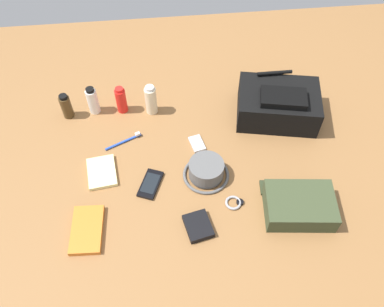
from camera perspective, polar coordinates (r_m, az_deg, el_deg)
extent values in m
cube|color=brown|center=(1.67, 0.00, -1.09)|extent=(2.64, 2.02, 0.02)
cube|color=black|center=(1.81, 12.05, 6.80)|extent=(0.39, 0.31, 0.13)
cube|color=black|center=(1.72, 12.83, 7.68)|extent=(0.21, 0.15, 0.03)
cylinder|color=black|center=(1.83, 11.62, 11.12)|extent=(0.15, 0.02, 0.02)
cube|color=#384228|center=(1.54, 14.96, -7.13)|extent=(0.27, 0.21, 0.08)
cube|color=#2C3520|center=(1.62, 13.81, -4.74)|extent=(0.24, 0.09, 0.01)
cylinder|color=#595959|center=(1.58, 2.03, -2.27)|extent=(0.14, 0.14, 0.07)
torus|color=#595959|center=(1.61, 2.00, -3.00)|extent=(0.19, 0.19, 0.01)
cylinder|color=#473319|center=(1.86, -17.33, 6.30)|extent=(0.05, 0.05, 0.11)
cylinder|color=black|center=(1.81, -17.80, 7.64)|extent=(0.04, 0.04, 0.01)
cylinder|color=white|center=(1.84, -13.85, 7.19)|extent=(0.05, 0.05, 0.12)
cylinder|color=black|center=(1.80, -14.27, 8.71)|extent=(0.04, 0.04, 0.01)
cylinder|color=red|center=(1.82, -9.98, 7.38)|extent=(0.05, 0.05, 0.12)
cylinder|color=red|center=(1.78, -10.28, 8.89)|extent=(0.03, 0.03, 0.01)
cylinder|color=beige|center=(1.79, -5.83, 7.47)|extent=(0.05, 0.05, 0.13)
cylinder|color=silver|center=(1.74, -6.03, 9.18)|extent=(0.04, 0.04, 0.01)
cube|color=orange|center=(1.53, -14.64, -10.39)|extent=(0.12, 0.19, 0.02)
cube|color=white|center=(1.53, -14.62, -10.44)|extent=(0.11, 0.19, 0.01)
cube|color=black|center=(1.59, -5.90, -4.33)|extent=(0.11, 0.15, 0.01)
cube|color=black|center=(1.58, -5.92, -4.20)|extent=(0.09, 0.11, 0.00)
cube|color=#B7B7BC|center=(1.70, 0.71, 1.42)|extent=(0.07, 0.09, 0.01)
cylinder|color=silver|center=(1.69, 0.77, 1.15)|extent=(0.03, 0.03, 0.00)
torus|color=#99999E|center=(1.54, 5.85, -6.95)|extent=(0.06, 0.06, 0.01)
cylinder|color=black|center=(1.55, 6.81, -6.85)|extent=(0.03, 0.03, 0.01)
cylinder|color=blue|center=(1.73, -9.67, 1.64)|extent=(0.15, 0.08, 0.01)
cube|color=white|center=(1.74, -7.72, 2.76)|extent=(0.02, 0.02, 0.01)
cube|color=black|center=(1.48, 0.88, -10.23)|extent=(0.11, 0.13, 0.02)
cube|color=beige|center=(1.65, -12.65, -2.59)|extent=(0.13, 0.16, 0.02)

